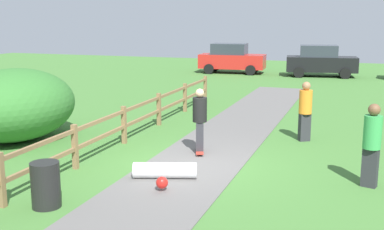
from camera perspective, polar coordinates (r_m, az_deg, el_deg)
The scene contains 11 objects.
ground_plane at distance 12.25m, azimuth 0.26°, elevation -5.80°, with size 60.00×60.00×0.00m, color #427533.
asphalt_path at distance 12.24m, azimuth 0.26°, elevation -5.76°, with size 2.40×28.00×0.02m, color #605E5B.
wooden_fence at distance 13.12m, azimuth -10.53°, elevation -1.80°, with size 0.12×18.12×1.10m.
bush_large at distance 15.36m, azimuth -20.04°, elevation 1.15°, with size 3.29×3.95×2.14m, color #33702D.
trash_bin at distance 9.89m, azimuth -16.75°, elevation -7.83°, with size 0.56×0.56×0.90m, color black.
skater_riding at distance 12.95m, azimuth 0.91°, elevation -0.31°, with size 0.48×0.82×1.75m.
skater_fallen at distance 11.09m, azimuth -3.21°, elevation -6.59°, with size 1.48×1.33×0.36m.
bystander_orange at distance 14.70m, azimuth 13.11°, elevation 0.75°, with size 0.53×0.53×1.77m.
bystander_green at distance 11.10m, azimuth 20.30°, elevation -2.89°, with size 0.47×0.47×1.83m.
parked_car_black at distance 31.06m, azimuth 14.82°, elevation 6.13°, with size 4.39×2.43×1.92m.
parked_car_red at distance 32.01m, azimuth 4.65°, elevation 6.62°, with size 4.29×2.19×1.92m.
Camera 1 is at (3.82, -11.06, 3.63)m, focal length 45.60 mm.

